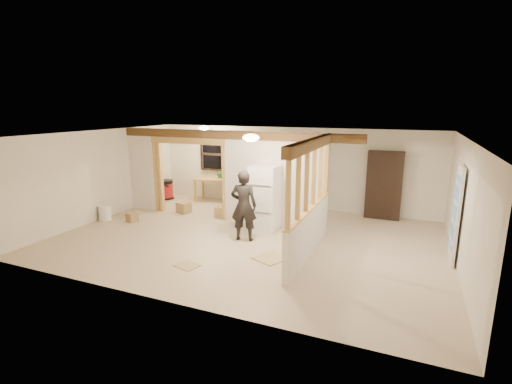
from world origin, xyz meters
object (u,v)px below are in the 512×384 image
at_px(refrigerator, 265,198).
at_px(bookshelf, 384,185).
at_px(woman, 244,206).
at_px(work_table, 214,190).
at_px(shop_vac, 166,189).

bearing_deg(refrigerator, bookshelf, 38.97).
height_order(woman, work_table, woman).
height_order(work_table, bookshelf, bookshelf).
distance_m(woman, work_table, 3.92).
bearing_deg(work_table, refrigerator, -49.91).
xyz_separation_m(shop_vac, bookshelf, (7.05, 0.52, 0.62)).
relative_size(refrigerator, shop_vac, 2.48).
height_order(refrigerator, shop_vac, refrigerator).
xyz_separation_m(woman, bookshelf, (2.90, 3.15, 0.11)).
xyz_separation_m(refrigerator, shop_vac, (-4.32, 1.70, -0.50)).
distance_m(shop_vac, bookshelf, 7.10).
relative_size(woman, work_table, 1.35).
relative_size(woman, bookshelf, 0.88).
bearing_deg(refrigerator, woman, -100.11).
height_order(refrigerator, bookshelf, bookshelf).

